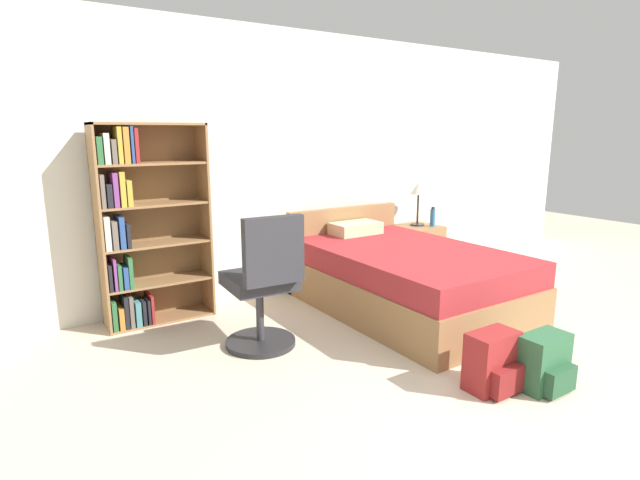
# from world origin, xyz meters

# --- Properties ---
(ground_plane) EXTENTS (14.00, 14.00, 0.00)m
(ground_plane) POSITION_xyz_m (0.00, 0.00, 0.00)
(ground_plane) COLOR beige
(wall_back) EXTENTS (9.00, 0.06, 2.60)m
(wall_back) POSITION_xyz_m (0.00, 3.23, 1.30)
(wall_back) COLOR silver
(wall_back) RESTS_ON ground_plane
(bookshelf) EXTENTS (0.90, 0.30, 1.69)m
(bookshelf) POSITION_xyz_m (-1.55, 2.98, 0.85)
(bookshelf) COLOR olive
(bookshelf) RESTS_ON ground_plane
(bed) EXTENTS (1.34, 2.08, 0.84)m
(bed) POSITION_xyz_m (0.53, 2.03, 0.30)
(bed) COLOR olive
(bed) RESTS_ON ground_plane
(office_chair) EXTENTS (0.54, 0.60, 1.05)m
(office_chair) POSITION_xyz_m (-0.94, 1.93, 0.49)
(office_chair) COLOR #232326
(office_chair) RESTS_ON ground_plane
(nightstand) EXTENTS (0.47, 0.48, 0.54)m
(nightstand) POSITION_xyz_m (1.59, 2.93, 0.27)
(nightstand) COLOR olive
(nightstand) RESTS_ON ground_plane
(table_lamp) EXTENTS (0.20, 0.20, 0.51)m
(table_lamp) POSITION_xyz_m (1.59, 2.95, 0.94)
(table_lamp) COLOR #333333
(table_lamp) RESTS_ON nightstand
(water_bottle) EXTENTS (0.06, 0.06, 0.23)m
(water_bottle) POSITION_xyz_m (1.70, 2.82, 0.65)
(water_bottle) COLOR teal
(water_bottle) RESTS_ON nightstand
(backpack_green) EXTENTS (0.33, 0.26, 0.36)m
(backpack_green) POSITION_xyz_m (0.29, 0.42, 0.17)
(backpack_green) COLOR #2D603D
(backpack_green) RESTS_ON ground_plane
(backpack_red) EXTENTS (0.33, 0.26, 0.38)m
(backpack_red) POSITION_xyz_m (-0.00, 0.60, 0.18)
(backpack_red) COLOR maroon
(backpack_red) RESTS_ON ground_plane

